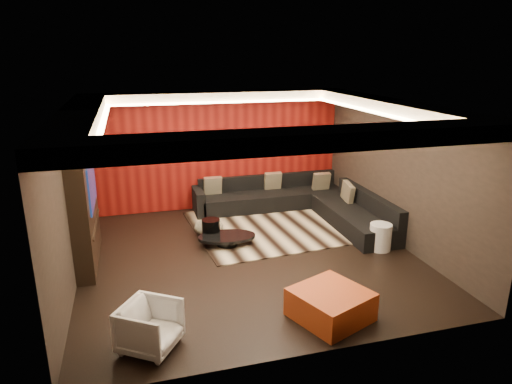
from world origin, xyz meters
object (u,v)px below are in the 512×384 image
object	(u,v)px
armchair	(150,327)
sectional_sofa	(301,204)
coffee_table	(227,240)
white_side_table	(380,237)
orange_ottoman	(331,304)
drum_stool	(211,230)

from	to	relation	value
armchair	sectional_sofa	world-z (taller)	sectional_sofa
armchair	coffee_table	bearing A→B (deg)	4.93
white_side_table	armchair	xyz separation A→B (m)	(-4.42, -1.95, 0.05)
orange_ottoman	sectional_sofa	bearing A→B (deg)	74.69
orange_ottoman	white_side_table	bearing A→B (deg)	45.12
orange_ottoman	armchair	world-z (taller)	armchair
drum_stool	orange_ottoman	world-z (taller)	drum_stool
white_side_table	drum_stool	bearing A→B (deg)	156.85
drum_stool	sectional_sofa	distance (m)	2.47
drum_stool	white_side_table	xyz separation A→B (m)	(3.05, -1.30, 0.02)
sectional_sofa	armchair	bearing A→B (deg)	-131.03
drum_stool	white_side_table	bearing A→B (deg)	-23.15
white_side_table	sectional_sofa	xyz separation A→B (m)	(-0.77, 2.25, 0.00)
coffee_table	drum_stool	world-z (taller)	drum_stool
coffee_table	orange_ottoman	bearing A→B (deg)	-72.88
coffee_table	sectional_sofa	world-z (taller)	sectional_sofa
drum_stool	white_side_table	size ratio (longest dim) A/B	0.83
armchair	orange_ottoman	bearing A→B (deg)	-55.36
drum_stool	orange_ottoman	xyz separation A→B (m)	(1.14, -3.22, -0.02)
orange_ottoman	armchair	bearing A→B (deg)	-179.30
orange_ottoman	sectional_sofa	world-z (taller)	sectional_sofa
orange_ottoman	coffee_table	bearing A→B (deg)	107.12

